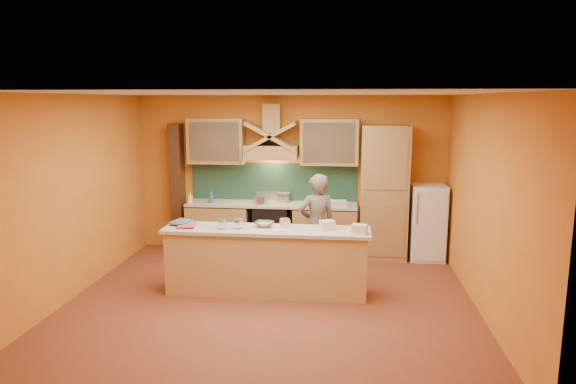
# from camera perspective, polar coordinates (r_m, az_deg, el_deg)

# --- Properties ---
(floor) EXTENTS (5.50, 5.00, 0.01)m
(floor) POSITION_cam_1_polar(r_m,az_deg,el_deg) (7.19, -1.95, -12.00)
(floor) COLOR brown
(floor) RESTS_ON ground
(ceiling) EXTENTS (5.50, 5.00, 0.01)m
(ceiling) POSITION_cam_1_polar(r_m,az_deg,el_deg) (6.66, -2.10, 10.90)
(ceiling) COLOR white
(ceiling) RESTS_ON wall_back
(wall_back) EXTENTS (5.50, 0.02, 2.80)m
(wall_back) POSITION_cam_1_polar(r_m,az_deg,el_deg) (9.23, 0.25, 2.00)
(wall_back) COLOR orange
(wall_back) RESTS_ON floor
(wall_front) EXTENTS (5.50, 0.02, 2.80)m
(wall_front) POSITION_cam_1_polar(r_m,az_deg,el_deg) (4.40, -6.82, -7.28)
(wall_front) COLOR orange
(wall_front) RESTS_ON floor
(wall_left) EXTENTS (0.02, 5.00, 2.80)m
(wall_left) POSITION_cam_1_polar(r_m,az_deg,el_deg) (7.68, -22.76, -0.47)
(wall_left) COLOR orange
(wall_left) RESTS_ON floor
(wall_right) EXTENTS (0.02, 5.00, 2.80)m
(wall_right) POSITION_cam_1_polar(r_m,az_deg,el_deg) (6.95, 21.05, -1.42)
(wall_right) COLOR orange
(wall_right) RESTS_ON floor
(base_cabinet_left) EXTENTS (1.10, 0.60, 0.86)m
(base_cabinet_left) POSITION_cam_1_polar(r_m,az_deg,el_deg) (9.35, -7.61, -4.05)
(base_cabinet_left) COLOR #AB854E
(base_cabinet_left) RESTS_ON floor
(base_cabinet_right) EXTENTS (1.10, 0.60, 0.86)m
(base_cabinet_right) POSITION_cam_1_polar(r_m,az_deg,el_deg) (9.09, 4.13, -4.41)
(base_cabinet_right) COLOR #AB854E
(base_cabinet_right) RESTS_ON floor
(counter_top) EXTENTS (3.00, 0.62, 0.04)m
(counter_top) POSITION_cam_1_polar(r_m,az_deg,el_deg) (9.06, -1.84, -1.37)
(counter_top) COLOR beige
(counter_top) RESTS_ON base_cabinet_left
(stove) EXTENTS (0.60, 0.58, 0.90)m
(stove) POSITION_cam_1_polar(r_m,az_deg,el_deg) (9.16, -1.83, -4.13)
(stove) COLOR black
(stove) RESTS_ON floor
(backsplash) EXTENTS (3.00, 0.03, 0.70)m
(backsplash) POSITION_cam_1_polar(r_m,az_deg,el_deg) (9.28, -1.60, 1.10)
(backsplash) COLOR #1B3C2D
(backsplash) RESTS_ON wall_back
(range_hood) EXTENTS (0.92, 0.50, 0.24)m
(range_hood) POSITION_cam_1_polar(r_m,az_deg,el_deg) (8.97, -1.83, 4.46)
(range_hood) COLOR #AB854E
(range_hood) RESTS_ON wall_back
(hood_chimney) EXTENTS (0.30, 0.30, 0.50)m
(hood_chimney) POSITION_cam_1_polar(r_m,az_deg,el_deg) (9.03, -1.76, 8.18)
(hood_chimney) COLOR #AB854E
(hood_chimney) RESTS_ON wall_back
(upper_cabinet_left) EXTENTS (1.00, 0.35, 0.80)m
(upper_cabinet_left) POSITION_cam_1_polar(r_m,az_deg,el_deg) (9.23, -7.96, 5.65)
(upper_cabinet_left) COLOR #AB854E
(upper_cabinet_left) RESTS_ON wall_back
(upper_cabinet_right) EXTENTS (1.00, 0.35, 0.80)m
(upper_cabinet_right) POSITION_cam_1_polar(r_m,az_deg,el_deg) (8.94, 4.62, 5.57)
(upper_cabinet_right) COLOR #AB854E
(upper_cabinet_right) RESTS_ON wall_back
(pantry_column) EXTENTS (0.80, 0.60, 2.30)m
(pantry_column) POSITION_cam_1_polar(r_m,az_deg,el_deg) (8.95, 10.60, -0.06)
(pantry_column) COLOR #AB854E
(pantry_column) RESTS_ON floor
(fridge) EXTENTS (0.58, 0.60, 1.30)m
(fridge) POSITION_cam_1_polar(r_m,az_deg,el_deg) (9.14, 15.20, -3.24)
(fridge) COLOR white
(fridge) RESTS_ON floor
(trim_column_left) EXTENTS (0.20, 0.30, 2.30)m
(trim_column_left) POSITION_cam_1_polar(r_m,az_deg,el_deg) (9.57, -12.15, 0.54)
(trim_column_left) COLOR #472816
(trim_column_left) RESTS_ON floor
(island_body) EXTENTS (2.80, 0.55, 0.88)m
(island_body) POSITION_cam_1_polar(r_m,az_deg,el_deg) (7.33, -2.41, -7.90)
(island_body) COLOR tan
(island_body) RESTS_ON floor
(island_top) EXTENTS (2.90, 0.62, 0.05)m
(island_top) POSITION_cam_1_polar(r_m,az_deg,el_deg) (7.20, -2.44, -4.27)
(island_top) COLOR beige
(island_top) RESTS_ON island_body
(person) EXTENTS (0.69, 0.58, 1.61)m
(person) POSITION_cam_1_polar(r_m,az_deg,el_deg) (7.97, 3.23, -3.70)
(person) COLOR #70665B
(person) RESTS_ON floor
(pot_large) EXTENTS (0.32, 0.32, 0.16)m
(pot_large) POSITION_cam_1_polar(r_m,az_deg,el_deg) (8.97, -3.04, -0.99)
(pot_large) COLOR #AFAEB5
(pot_large) RESTS_ON stove
(pot_small) EXTENTS (0.23, 0.23, 0.15)m
(pot_small) POSITION_cam_1_polar(r_m,az_deg,el_deg) (9.13, -0.54, -0.80)
(pot_small) COLOR #B7B6BD
(pot_small) RESTS_ON stove
(soap_bottle_a) EXTENTS (0.10, 0.10, 0.18)m
(soap_bottle_a) POSITION_cam_1_polar(r_m,az_deg,el_deg) (9.29, -10.81, -0.59)
(soap_bottle_a) COLOR silver
(soap_bottle_a) RESTS_ON counter_top
(soap_bottle_b) EXTENTS (0.13, 0.13, 0.23)m
(soap_bottle_b) POSITION_cam_1_polar(r_m,az_deg,el_deg) (9.19, -8.57, -0.46)
(soap_bottle_b) COLOR #315486
(soap_bottle_b) RESTS_ON counter_top
(bowl_back) EXTENTS (0.32, 0.32, 0.07)m
(bowl_back) POSITION_cam_1_polar(r_m,az_deg,el_deg) (8.98, 4.40, -1.14)
(bowl_back) COLOR white
(bowl_back) RESTS_ON counter_top
(dish_rack) EXTENTS (0.30, 0.25, 0.10)m
(dish_rack) POSITION_cam_1_polar(r_m,az_deg,el_deg) (8.79, 5.58, -1.31)
(dish_rack) COLOR silver
(dish_rack) RESTS_ON counter_top
(book_lower) EXTENTS (0.28, 0.35, 0.03)m
(book_lower) POSITION_cam_1_polar(r_m,az_deg,el_deg) (7.45, -12.12, -3.67)
(book_lower) COLOR #B74241
(book_lower) RESTS_ON island_top
(book_upper) EXTENTS (0.32, 0.38, 0.03)m
(book_upper) POSITION_cam_1_polar(r_m,az_deg,el_deg) (7.65, -12.54, -3.17)
(book_upper) COLOR #3F5B8A
(book_upper) RESTS_ON island_top
(jar_large) EXTENTS (0.14, 0.14, 0.15)m
(jar_large) POSITION_cam_1_polar(r_m,az_deg,el_deg) (7.20, -7.39, -3.52)
(jar_large) COLOR white
(jar_large) RESTS_ON island_top
(jar_small) EXTENTS (0.15, 0.15, 0.14)m
(jar_small) POSITION_cam_1_polar(r_m,az_deg,el_deg) (7.21, -5.56, -3.49)
(jar_small) COLOR white
(jar_small) RESTS_ON island_top
(kitchen_scale) EXTENTS (0.16, 0.16, 0.10)m
(kitchen_scale) POSITION_cam_1_polar(r_m,az_deg,el_deg) (7.26, -0.33, -3.51)
(kitchen_scale) COLOR silver
(kitchen_scale) RESTS_ON island_top
(mixing_bowl) EXTENTS (0.28, 0.28, 0.07)m
(mixing_bowl) POSITION_cam_1_polar(r_m,az_deg,el_deg) (7.29, -2.64, -3.60)
(mixing_bowl) COLOR white
(mixing_bowl) RESTS_ON island_top
(cloth) EXTENTS (0.25, 0.22, 0.01)m
(cloth) POSITION_cam_1_polar(r_m,az_deg,el_deg) (7.06, -1.05, -4.28)
(cloth) COLOR beige
(cloth) RESTS_ON island_top
(grocery_bag_a) EXTENTS (0.24, 0.22, 0.12)m
(grocery_bag_a) POSITION_cam_1_polar(r_m,az_deg,el_deg) (7.15, 4.40, -3.67)
(grocery_bag_a) COLOR beige
(grocery_bag_a) RESTS_ON island_top
(grocery_bag_b) EXTENTS (0.23, 0.19, 0.12)m
(grocery_bag_b) POSITION_cam_1_polar(r_m,az_deg,el_deg) (6.97, 7.94, -4.11)
(grocery_bag_b) COLOR beige
(grocery_bag_b) RESTS_ON island_top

